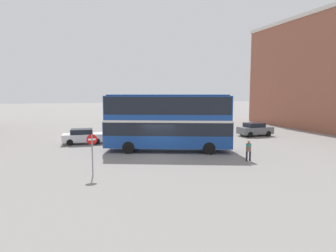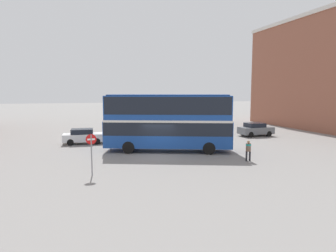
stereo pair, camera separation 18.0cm
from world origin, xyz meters
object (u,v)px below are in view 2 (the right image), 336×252
Objects in this scene: pedestrian_foreground at (248,149)px; parked_car_kerb_far at (256,129)px; parked_car_kerb_near at (84,136)px; no_entry_sign at (91,148)px; double_decker_bus at (168,119)px.

pedestrian_foreground is 13.45m from parked_car_kerb_far.
pedestrian_foreground is 16.36m from parked_car_kerb_near.
parked_car_kerb_near is at bearing 90.99° from no_entry_sign.
parked_car_kerb_far is (19.41, -0.58, 0.03)m from parked_car_kerb_near.
pedestrian_foreground is 0.60× the size of no_entry_sign.
parked_car_kerb_far is at bearing 31.00° from no_entry_sign.
pedestrian_foreground is at bearing -126.18° from parked_car_kerb_far.
no_entry_sign reaches higher than parked_car_kerb_near.
pedestrian_foreground is at bearing -28.67° from double_decker_bus.
parked_car_kerb_near is 12.15m from no_entry_sign.
double_decker_bus reaches higher than pedestrian_foreground.
double_decker_bus is 7.06× the size of pedestrian_foreground.
parked_car_kerb_far is at bearing 1.58° from parked_car_kerb_near.
double_decker_bus is 7.33m from pedestrian_foreground.
parked_car_kerb_near is at bearing 158.78° from double_decker_bus.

